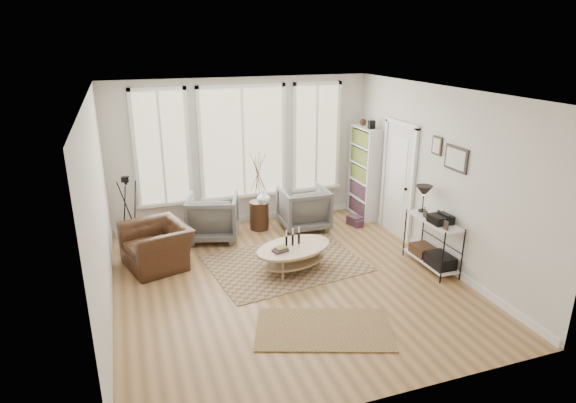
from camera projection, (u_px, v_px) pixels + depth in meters
name	position (u px, v px, depth m)	size (l,w,h in m)	color
room	(289.00, 194.00, 7.08)	(5.50, 5.54, 2.90)	#A57949
bay_window	(243.00, 145.00, 9.42)	(4.14, 0.12, 2.24)	beige
door	(398.00, 178.00, 8.97)	(0.09, 1.06, 2.22)	silver
bookcase	(364.00, 172.00, 9.94)	(0.31, 0.85, 2.06)	white
low_shelf	(432.00, 238.00, 7.82)	(0.38, 1.08, 1.30)	white
wall_art	(451.00, 155.00, 7.46)	(0.04, 0.88, 0.44)	black
rug_main	(285.00, 263.00, 8.10)	(2.45, 1.84, 0.01)	brown
rug_runner	(324.00, 329.00, 6.27)	(1.76, 0.98, 0.01)	brown
coffee_table	(293.00, 252.00, 7.77)	(1.50, 1.17, 0.61)	tan
armchair_left	(213.00, 217.00, 8.98)	(0.91, 0.94, 0.85)	#62625E
armchair_right	(304.00, 208.00, 9.47)	(0.89, 0.92, 0.84)	#62625E
side_table	(259.00, 192.00, 9.32)	(0.38, 0.38, 1.58)	#3C2113
vase	(264.00, 197.00, 9.23)	(0.25, 0.25, 0.27)	silver
accent_chair	(157.00, 246.00, 7.93)	(0.95, 1.08, 0.70)	#3C2113
tripod_camera	(130.00, 215.00, 8.56)	(0.46, 0.46, 1.32)	black
book_stack_near	(355.00, 221.00, 9.72)	(0.22, 0.28, 0.18)	maroon
book_stack_far	(357.00, 223.00, 9.65)	(0.17, 0.22, 0.14)	maroon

